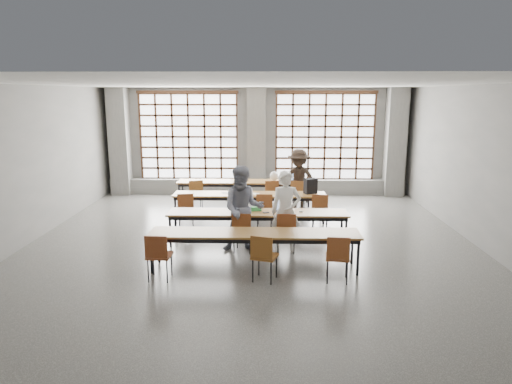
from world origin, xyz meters
TOP-DOWN VIEW (x-y plane):
  - floor at (0.00, 0.00)m, footprint 11.00×11.00m
  - ceiling at (0.00, 0.00)m, footprint 11.00×11.00m
  - wall_back at (0.00, 5.50)m, footprint 10.00×0.00m
  - wall_front at (0.00, -5.50)m, footprint 10.00×0.00m
  - wall_left at (-5.00, 0.00)m, footprint 0.00×11.00m
  - wall_right at (5.00, 0.00)m, footprint 0.00×11.00m
  - column_left at (-4.50, 5.22)m, footprint 0.60×0.55m
  - column_mid at (0.00, 5.22)m, footprint 0.60×0.55m
  - column_right at (4.50, 5.22)m, footprint 0.60×0.55m
  - window_left at (-2.25, 5.42)m, footprint 3.32×0.12m
  - window_right at (2.25, 5.42)m, footprint 3.32×0.12m
  - sill_ledge at (0.00, 5.30)m, footprint 9.80×0.35m
  - desk_row_a at (-0.34, 3.79)m, footprint 4.00×0.70m
  - desk_row_b at (-0.11, 2.03)m, footprint 4.00×0.70m
  - desk_row_c at (0.15, 0.16)m, footprint 4.00×0.70m
  - desk_row_d at (0.11, -1.37)m, footprint 4.00×0.70m
  - chair_back_left at (-1.71, 3.16)m, footprint 0.52×0.53m
  - chair_back_mid at (0.48, 3.16)m, footprint 0.48×0.48m
  - chair_back_right at (1.25, 3.16)m, footprint 0.49×0.50m
  - chair_mid_left at (-1.69, 1.41)m, footprint 0.49×0.49m
  - chair_mid_centre at (0.29, 1.41)m, footprint 0.44×0.44m
  - chair_mid_right at (1.68, 1.41)m, footprint 0.49×0.49m
  - chair_front_left at (-0.16, -0.47)m, footprint 0.48×0.48m
  - chair_front_right at (0.75, -0.47)m, footprint 0.42×0.43m
  - chair_near_left at (-1.59, -2.00)m, footprint 0.43×0.44m
  - chair_near_mid at (0.29, -1.99)m, footprint 0.53×0.53m
  - chair_near_right at (1.60, -2.00)m, footprint 0.47×0.47m
  - student_male at (0.75, -0.34)m, footprint 0.66×0.45m
  - student_female at (-0.15, -0.34)m, footprint 0.92×0.72m
  - student_back at (1.26, 3.29)m, footprint 1.26×0.93m
  - laptop_front at (0.70, 0.27)m, footprint 0.38×0.32m
  - laptop_back at (1.03, 3.89)m, footprint 0.43×0.39m
  - mouse at (1.10, 0.14)m, footprint 0.12×0.10m
  - green_box at (0.10, 0.24)m, footprint 0.26×0.13m
  - phone at (0.33, 0.06)m, footprint 0.14×0.09m
  - paper_sheet_a at (-0.71, 2.08)m, footprint 0.34×0.27m
  - paper_sheet_b at (-0.41, 1.98)m, footprint 0.36×0.33m
  - paper_sheet_c at (-0.01, 2.03)m, footprint 0.35×0.31m
  - backpack at (1.49, 2.08)m, footprint 0.37×0.31m
  - plastic_bag at (0.56, 3.84)m, footprint 0.30×0.27m
  - red_pouch at (-1.59, -1.92)m, footprint 0.21×0.13m

SIDE VIEW (x-z plane):
  - floor at x=0.00m, z-range 0.00..0.00m
  - sill_ledge at x=0.00m, z-range 0.00..0.50m
  - red_pouch at x=-1.59m, z-range 0.47..0.53m
  - chair_back_left at x=-1.71m, z-range 0.10..0.98m
  - chair_back_mid at x=0.48m, z-range 0.10..0.98m
  - chair_back_right at x=1.25m, z-range 0.10..0.98m
  - chair_mid_left at x=-1.69m, z-range 0.10..0.98m
  - chair_mid_centre at x=0.29m, z-range 0.10..0.98m
  - chair_mid_right at x=1.68m, z-range 0.10..0.98m
  - chair_front_left at x=-0.16m, z-range 0.10..0.98m
  - chair_front_right at x=0.75m, z-range 0.10..0.98m
  - chair_near_left at x=-1.59m, z-range 0.10..0.98m
  - chair_near_mid at x=0.29m, z-range 0.10..0.98m
  - chair_near_right at x=1.60m, z-range 0.10..0.98m
  - desk_row_a at x=-0.34m, z-range 0.30..1.03m
  - desk_row_b at x=-0.11m, z-range 0.30..1.03m
  - desk_row_c at x=0.15m, z-range 0.30..1.03m
  - desk_row_d at x=0.11m, z-range 0.30..1.03m
  - paper_sheet_a at x=-0.71m, z-range 0.73..0.73m
  - paper_sheet_b at x=-0.41m, z-range 0.73..0.73m
  - paper_sheet_c at x=-0.01m, z-range 0.73..0.73m
  - phone at x=0.33m, z-range 0.73..0.74m
  - mouse at x=1.10m, z-range 0.73..0.77m
  - green_box at x=0.10m, z-range 0.73..0.82m
  - laptop_front at x=0.70m, z-range 0.66..0.92m
  - laptop_back at x=1.03m, z-range 0.66..0.92m
  - student_male at x=0.75m, z-range 0.00..1.74m
  - plastic_bag at x=0.56m, z-range 0.73..1.02m
  - student_back at x=1.26m, z-range 0.00..1.75m
  - student_female at x=-0.15m, z-range 0.00..1.84m
  - backpack at x=1.49m, z-range 0.73..1.13m
  - wall_back at x=0.00m, z-range -3.25..6.75m
  - wall_front at x=0.00m, z-range -3.25..6.75m
  - wall_left at x=-5.00m, z-range -3.75..7.25m
  - wall_right at x=5.00m, z-range -3.75..7.25m
  - column_left at x=-4.50m, z-range 0.00..3.50m
  - column_mid at x=0.00m, z-range 0.00..3.50m
  - column_right at x=4.50m, z-range 0.00..3.50m
  - window_left at x=-2.25m, z-range 0.40..3.40m
  - window_right at x=2.25m, z-range 0.40..3.40m
  - ceiling at x=0.00m, z-range 3.50..3.50m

